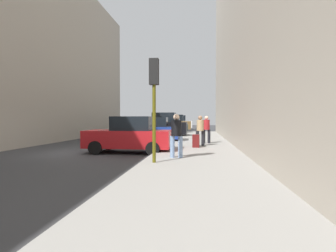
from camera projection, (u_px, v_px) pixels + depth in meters
ground_plane at (77, 152)px, 13.04m from camera, size 120.00×120.00×0.00m
sidewalk at (198, 153)px, 12.32m from camera, size 4.00×40.00×0.15m
parked_red_hatchback at (130, 136)px, 12.93m from camera, size 4.21×2.09×1.79m
parked_blue_sedan at (152, 130)px, 18.89m from camera, size 4.26×2.17×1.79m
parked_black_suv at (163, 126)px, 24.27m from camera, size 4.62×2.09×2.25m
parked_dark_green_sedan at (170, 126)px, 30.26m from camera, size 4.22×2.10×1.79m
parked_bronze_suv at (174, 124)px, 35.74m from camera, size 4.66×2.18×2.25m
parked_white_van at (178, 123)px, 41.72m from camera, size 4.63×2.11×2.25m
fire_hydrant at (177, 135)px, 18.90m from camera, size 0.42×0.22×0.70m
traffic_light at (154, 87)px, 9.06m from camera, size 0.32×0.32×3.60m
pedestrian_in_tan_coat at (200, 129)px, 14.79m from camera, size 0.53×0.48×1.71m
pedestrian_in_jeans at (176, 133)px, 10.24m from camera, size 0.51×0.43×1.71m
pedestrian_in_red_jacket at (206, 128)px, 16.35m from camera, size 0.51×0.43×1.71m
rolling_suitcase at (196, 141)px, 14.06m from camera, size 0.38×0.57×1.04m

